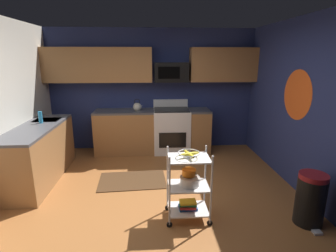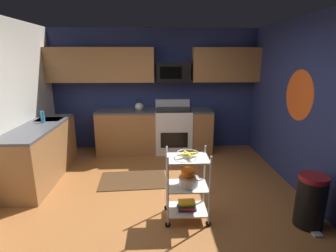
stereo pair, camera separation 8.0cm
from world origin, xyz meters
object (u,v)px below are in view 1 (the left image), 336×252
object	(u,v)px
microwave	(171,72)
rolling_cart	(188,186)
fruit_bowl	(189,154)
trash_can	(310,199)
mixing_bowl_small	(189,172)
book_stack	(188,205)
oven_range	(171,130)
mixing_bowl_large	(190,181)
dish_soap_bottle	(40,117)
kettle	(137,107)

from	to	relation	value
microwave	rolling_cart	xyz separation A→B (m)	(0.02, -2.60, -1.25)
fruit_bowl	trash_can	distance (m)	1.59
mixing_bowl_small	book_stack	distance (m)	0.44
oven_range	fruit_bowl	xyz separation A→B (m)	(0.02, -2.50, 0.40)
rolling_cart	book_stack	xyz separation A→B (m)	(0.00, 0.00, -0.27)
microwave	mixing_bowl_large	xyz separation A→B (m)	(0.04, -2.60, -1.18)
trash_can	mixing_bowl_large	bearing A→B (deg)	172.03
oven_range	book_stack	size ratio (longest dim) A/B	4.63
oven_range	mixing_bowl_large	bearing A→B (deg)	-89.11
mixing_bowl_large	dish_soap_bottle	world-z (taller)	dish_soap_bottle
oven_range	fruit_bowl	size ratio (longest dim) A/B	4.04
microwave	book_stack	size ratio (longest dim) A/B	2.95
rolling_cart	trash_can	size ratio (longest dim) A/B	1.39
microwave	rolling_cart	bearing A→B (deg)	-89.53
mixing_bowl_large	dish_soap_bottle	size ratio (longest dim) A/B	1.26
book_stack	kettle	size ratio (longest dim) A/B	0.90
book_stack	fruit_bowl	bearing A→B (deg)	180.00
microwave	dish_soap_bottle	size ratio (longest dim) A/B	3.50
microwave	book_stack	bearing A→B (deg)	-89.53
fruit_bowl	dish_soap_bottle	distance (m)	2.77
oven_range	microwave	xyz separation A→B (m)	(-0.00, 0.10, 1.22)
fruit_bowl	trash_can	xyz separation A→B (m)	(1.48, -0.20, -0.55)
oven_range	kettle	bearing A→B (deg)	-179.69
rolling_cart	trash_can	bearing A→B (deg)	-7.88
rolling_cart	dish_soap_bottle	size ratio (longest dim) A/B	4.57
microwave	trash_can	bearing A→B (deg)	-61.89
oven_range	fruit_bowl	distance (m)	2.53
oven_range	kettle	size ratio (longest dim) A/B	4.17
mixing_bowl_large	dish_soap_bottle	xyz separation A→B (m)	(-2.34, 1.49, 0.50)
fruit_bowl	mixing_bowl_small	size ratio (longest dim) A/B	1.49
rolling_cart	trash_can	world-z (taller)	rolling_cart
rolling_cart	microwave	bearing A→B (deg)	90.47
mixing_bowl_small	mixing_bowl_large	bearing A→B (deg)	-78.33
book_stack	kettle	distance (m)	2.73
oven_range	kettle	distance (m)	0.89
kettle	trash_can	distance (m)	3.56
fruit_bowl	dish_soap_bottle	size ratio (longest dim) A/B	1.36
rolling_cart	mixing_bowl_large	xyz separation A→B (m)	(0.02, 0.00, 0.07)
kettle	book_stack	bearing A→B (deg)	-73.40
oven_range	trash_can	bearing A→B (deg)	-60.98
microwave	fruit_bowl	bearing A→B (deg)	-89.53
rolling_cart	mixing_bowl_small	size ratio (longest dim) A/B	5.03
rolling_cart	kettle	xyz separation A→B (m)	(-0.74, 2.49, 0.54)
oven_range	microwave	distance (m)	1.23
oven_range	fruit_bowl	bearing A→B (deg)	-89.52
oven_range	rolling_cart	size ratio (longest dim) A/B	1.20
oven_range	trash_can	world-z (taller)	oven_range
dish_soap_bottle	fruit_bowl	bearing A→B (deg)	-32.73
microwave	mixing_bowl_small	world-z (taller)	microwave
oven_range	dish_soap_bottle	bearing A→B (deg)	-156.49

